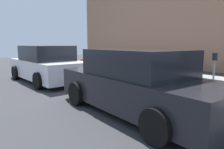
{
  "coord_description": "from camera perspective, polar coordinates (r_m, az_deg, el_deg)",
  "views": [
    {
      "loc": [
        -7.1,
        5.11,
        1.68
      ],
      "look_at": [
        -1.22,
        0.25,
        0.53
      ],
      "focal_mm": 33.21,
      "sensor_mm": 36.0,
      "label": 1
    }
  ],
  "objects": [
    {
      "name": "bollard_post",
      "position": [
        11.95,
        -10.52,
        2.88
      ],
      "size": [
        0.13,
        0.13,
        0.78
      ],
      "primitive_type": "cylinder",
      "color": "brown",
      "rests_on": "sidewalk_curb"
    },
    {
      "name": "sidewalk_curb",
      "position": [
        10.53,
        7.29,
        -0.31
      ],
      "size": [
        18.0,
        5.0,
        0.14
      ],
      "primitive_type": "cube",
      "color": "gray",
      "rests_on": "ground_plane"
    },
    {
      "name": "suitcase_black_6",
      "position": [
        9.09,
        1.84,
        0.48
      ],
      "size": [
        0.41,
        0.24,
        0.8
      ],
      "color": "black",
      "rests_on": "sidewalk_curb"
    },
    {
      "name": "suitcase_teal_9",
      "position": [
        10.2,
        -3.68,
        1.93
      ],
      "size": [
        0.49,
        0.24,
        1.03
      ],
      "color": "#0F606B",
      "rests_on": "sidewalk_curb"
    },
    {
      "name": "suitcase_maroon_5",
      "position": [
        8.7,
        3.89,
        0.41
      ],
      "size": [
        0.47,
        0.21,
        0.88
      ],
      "color": "maroon",
      "rests_on": "sidewalk_curb"
    },
    {
      "name": "suitcase_teal_2",
      "position": [
        7.64,
        12.07,
        -0.57
      ],
      "size": [
        0.51,
        0.26,
        1.0
      ],
      "color": "#0F606B",
      "rests_on": "sidewalk_curb"
    },
    {
      "name": "suitcase_red_3",
      "position": [
        8.03,
        9.21,
        -0.39
      ],
      "size": [
        0.48,
        0.19,
        0.81
      ],
      "color": "red",
      "rests_on": "sidewalk_curb"
    },
    {
      "name": "parking_meter",
      "position": [
        6.8,
        26.29,
        1.65
      ],
      "size": [
        0.12,
        0.09,
        1.27
      ],
      "color": "slate",
      "rests_on": "sidewalk_curb"
    },
    {
      "name": "suitcase_silver_4",
      "position": [
        8.37,
        6.52,
        0.04
      ],
      "size": [
        0.44,
        0.23,
        0.89
      ],
      "color": "#9EA0A8",
      "rests_on": "sidewalk_curb"
    },
    {
      "name": "parked_car_white_1",
      "position": [
        9.65,
        -17.5,
        2.59
      ],
      "size": [
        4.55,
        2.14,
        1.58
      ],
      "color": "silver",
      "rests_on": "ground_plane"
    },
    {
      "name": "suitcase_olive_8",
      "position": [
        9.75,
        -2.19,
        1.59
      ],
      "size": [
        0.42,
        0.22,
        1.0
      ],
      "color": "#59601E",
      "rests_on": "sidewalk_curb"
    },
    {
      "name": "parked_car_charcoal_0",
      "position": [
        5.05,
        6.92,
        -2.4
      ],
      "size": [
        4.68,
        2.2,
        1.54
      ],
      "color": "black",
      "rests_on": "ground_plane"
    },
    {
      "name": "fire_hydrant",
      "position": [
        11.43,
        -8.16,
        2.62
      ],
      "size": [
        0.39,
        0.21,
        0.72
      ],
      "color": "red",
      "rests_on": "sidewalk_curb"
    },
    {
      "name": "suitcase_navy_7",
      "position": [
        9.46,
        0.13,
        1.32
      ],
      "size": [
        0.42,
        0.28,
        0.96
      ],
      "color": "navy",
      "rests_on": "sidewalk_curb"
    },
    {
      "name": "suitcase_red_10",
      "position": [
        10.63,
        -5.46,
        1.7
      ],
      "size": [
        0.45,
        0.25,
        0.77
      ],
      "color": "red",
      "rests_on": "sidewalk_curb"
    },
    {
      "name": "suitcase_olive_1",
      "position": [
        7.37,
        15.63,
        -1.48
      ],
      "size": [
        0.48,
        0.28,
        0.85
      ],
      "color": "#59601E",
      "rests_on": "sidewalk_curb"
    },
    {
      "name": "suitcase_navy_0",
      "position": [
        7.02,
        18.35,
        -2.22
      ],
      "size": [
        0.37,
        0.23,
        0.62
      ],
      "color": "navy",
      "rests_on": "sidewalk_curb"
    },
    {
      "name": "ground_plane",
      "position": [
        8.91,
        -3.79,
        -2.34
      ],
      "size": [
        40.0,
        40.0,
        0.0
      ],
      "primitive_type": "plane",
      "color": "#333335"
    }
  ]
}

